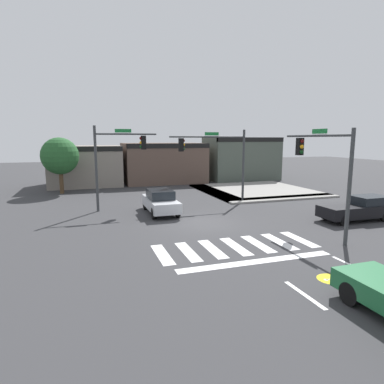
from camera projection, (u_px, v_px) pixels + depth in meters
ground_plane at (202, 223)px, 19.29m from camera, size 120.00×120.00×0.00m
crosswalk_near at (236, 246)px, 15.07m from camera, size 7.43×2.63×0.01m
bike_detector_marking at (331, 279)px, 11.54m from camera, size 0.96×0.96×0.01m
curb_corner_northeast at (253, 191)px, 30.73m from camera, size 10.00×10.60×0.15m
storefront_row at (171, 162)px, 37.65m from camera, size 25.92×6.61×5.09m
traffic_signal_southeast at (324, 161)px, 16.29m from camera, size 0.32×5.04×5.39m
traffic_signal_northwest at (117, 154)px, 22.23m from camera, size 4.22×0.32×5.78m
traffic_signal_northeast at (216, 153)px, 24.61m from camera, size 6.01×0.32×5.61m
car_silver at (160, 201)px, 21.73m from camera, size 1.74×4.38×1.58m
car_black at (359, 208)px, 19.79m from camera, size 4.46×1.73×1.47m
roadside_tree at (60, 156)px, 29.27m from camera, size 3.30×3.30×5.05m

